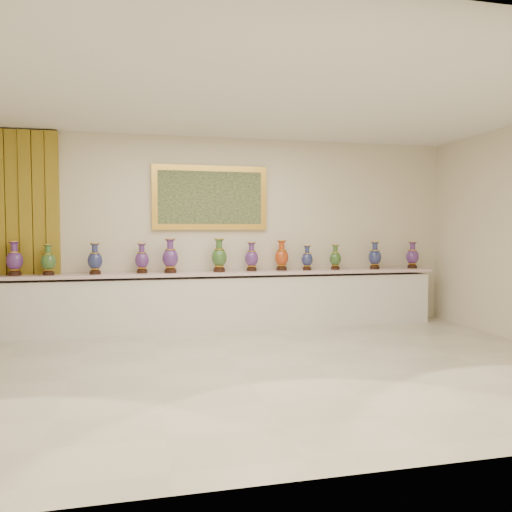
% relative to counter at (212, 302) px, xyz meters
% --- Properties ---
extents(ground, '(8.00, 8.00, 0.00)m').
position_rel_counter_xyz_m(ground, '(0.00, -2.27, -0.44)').
color(ground, beige).
rests_on(ground, ground).
extents(room, '(8.00, 8.00, 8.00)m').
position_rel_counter_xyz_m(room, '(-2.54, 0.17, 1.15)').
color(room, beige).
rests_on(room, ground).
extents(counter, '(7.28, 0.48, 0.90)m').
position_rel_counter_xyz_m(counter, '(0.00, 0.00, 0.00)').
color(counter, white).
rests_on(counter, ground).
extents(vase_1, '(0.30, 0.30, 0.49)m').
position_rel_counter_xyz_m(vase_1, '(-2.80, -0.02, 0.68)').
color(vase_1, '#32180E').
rests_on(vase_1, counter).
extents(vase_2, '(0.22, 0.22, 0.45)m').
position_rel_counter_xyz_m(vase_2, '(-2.35, -0.06, 0.66)').
color(vase_2, '#32180E').
rests_on(vase_2, counter).
extents(vase_3, '(0.27, 0.27, 0.46)m').
position_rel_counter_xyz_m(vase_3, '(-1.71, -0.05, 0.67)').
color(vase_3, '#32180E').
rests_on(vase_3, counter).
extents(vase_4, '(0.27, 0.27, 0.45)m').
position_rel_counter_xyz_m(vase_4, '(-1.05, 0.02, 0.66)').
color(vase_4, '#32180E').
rests_on(vase_4, counter).
extents(vase_5, '(0.28, 0.28, 0.52)m').
position_rel_counter_xyz_m(vase_5, '(-0.63, -0.05, 0.69)').
color(vase_5, '#32180E').
rests_on(vase_5, counter).
extents(vase_6, '(0.26, 0.26, 0.51)m').
position_rel_counter_xyz_m(vase_6, '(0.11, -0.03, 0.69)').
color(vase_6, '#32180E').
rests_on(vase_6, counter).
extents(vase_7, '(0.25, 0.25, 0.46)m').
position_rel_counter_xyz_m(vase_7, '(0.63, 0.02, 0.67)').
color(vase_7, '#32180E').
rests_on(vase_7, counter).
extents(vase_8, '(0.26, 0.26, 0.48)m').
position_rel_counter_xyz_m(vase_8, '(1.13, 0.02, 0.68)').
color(vase_8, '#32180E').
rests_on(vase_8, counter).
extents(vase_9, '(0.23, 0.23, 0.40)m').
position_rel_counter_xyz_m(vase_9, '(1.54, -0.00, 0.64)').
color(vase_9, '#32180E').
rests_on(vase_9, counter).
extents(vase_10, '(0.24, 0.24, 0.40)m').
position_rel_counter_xyz_m(vase_10, '(2.02, -0.02, 0.65)').
color(vase_10, '#32180E').
rests_on(vase_10, counter).
extents(vase_11, '(0.25, 0.25, 0.45)m').
position_rel_counter_xyz_m(vase_11, '(2.70, -0.06, 0.67)').
color(vase_11, '#32180E').
rests_on(vase_11, counter).
extents(vase_12, '(0.27, 0.27, 0.45)m').
position_rel_counter_xyz_m(vase_12, '(3.39, -0.05, 0.67)').
color(vase_12, '#32180E').
rests_on(vase_12, counter).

